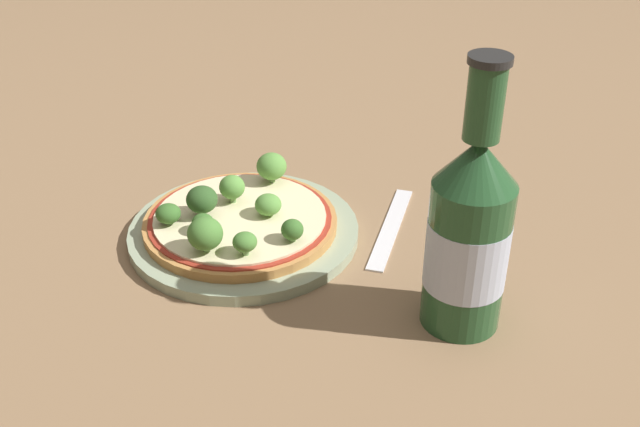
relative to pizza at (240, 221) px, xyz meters
The scene contains 14 objects.
ground_plane 0.02m from the pizza, ahead, with size 3.00×3.00×0.00m, color #846647.
plate 0.01m from the pizza, 41.69° to the right, with size 0.24×0.24×0.01m.
pizza is the anchor object (origin of this frame).
broccoli_floret_0 0.05m from the pizza, 136.91° to the right, with size 0.02×0.02×0.02m.
broccoli_floret_1 0.05m from the pizza, behind, with size 0.03×0.03×0.03m.
broccoli_floret_2 0.07m from the pizza, 167.49° to the right, with size 0.03×0.03×0.02m.
broccoli_floret_3 0.08m from the pizza, 66.71° to the left, with size 0.03×0.03×0.03m.
broccoli_floret_4 0.08m from the pizza, 81.68° to the right, with size 0.02×0.02×0.02m.
broccoli_floret_5 0.04m from the pizza, ahead, with size 0.03×0.03×0.02m.
broccoli_floret_6 0.04m from the pizza, 109.31° to the left, with size 0.03×0.03×0.03m.
broccoli_floret_7 0.08m from the pizza, 41.85° to the right, with size 0.02×0.02×0.02m.
broccoli_floret_8 0.08m from the pizza, 112.46° to the right, with size 0.03×0.03×0.04m.
beer_bottle 0.26m from the pizza, 34.39° to the right, with size 0.07×0.07×0.25m.
fork 0.16m from the pizza, ahead, with size 0.07×0.16×0.00m.
Camera 1 is at (0.06, -0.66, 0.43)m, focal length 42.00 mm.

